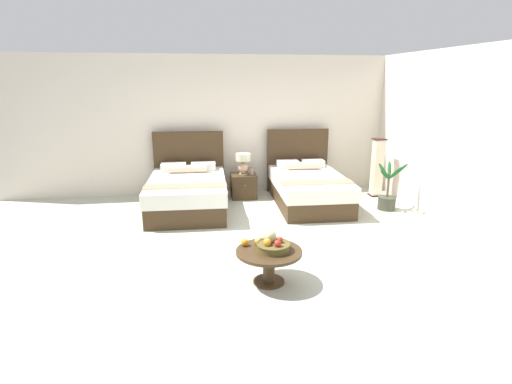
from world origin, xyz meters
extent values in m
cube|color=beige|center=(0.00, 0.00, -0.01)|extent=(9.75, 9.30, 0.02)
cube|color=silver|center=(0.00, 2.85, 1.39)|extent=(9.75, 0.12, 2.78)
cube|color=silver|center=(3.07, 0.40, 1.39)|extent=(0.12, 4.90, 2.78)
cube|color=#402D19|center=(-1.13, 1.60, 0.17)|extent=(1.38, 2.05, 0.34)
cube|color=white|center=(-1.13, 1.60, 0.46)|extent=(1.42, 2.09, 0.25)
cube|color=#402D19|center=(-1.09, 2.63, 0.65)|extent=(1.39, 0.11, 1.31)
cube|color=white|center=(-1.39, 2.35, 0.66)|extent=(0.48, 0.32, 0.14)
cube|color=white|center=(-0.81, 2.33, 0.66)|extent=(0.48, 0.32, 0.14)
cylinder|color=beige|center=(-1.11, 2.10, 0.66)|extent=(0.72, 0.18, 0.15)
cube|color=#A38061|center=(-1.14, 1.08, 0.59)|extent=(1.38, 0.38, 0.01)
cube|color=#402D19|center=(1.13, 1.60, 0.16)|extent=(1.27, 2.08, 0.32)
cube|color=white|center=(1.13, 1.60, 0.45)|extent=(1.31, 2.12, 0.25)
cube|color=#402D19|center=(1.16, 2.65, 0.66)|extent=(1.28, 0.10, 1.31)
cube|color=white|center=(0.89, 2.37, 0.64)|extent=(0.44, 0.31, 0.14)
cube|color=white|center=(1.42, 2.35, 0.64)|extent=(0.44, 0.31, 0.14)
cylinder|color=beige|center=(1.14, 2.12, 0.65)|extent=(0.66, 0.17, 0.15)
cube|color=#A38061|center=(1.11, 1.05, 0.58)|extent=(1.27, 0.37, 0.01)
cube|color=#402D19|center=(-0.03, 2.28, 0.24)|extent=(0.49, 0.46, 0.48)
sphere|color=tan|center=(-0.03, 2.04, 0.31)|extent=(0.02, 0.02, 0.02)
cylinder|color=#D4A98C|center=(-0.03, 2.30, 0.49)|extent=(0.17, 0.17, 0.02)
ellipsoid|color=#D4A98C|center=(-0.03, 2.30, 0.60)|extent=(0.21, 0.21, 0.21)
cylinder|color=#99844C|center=(-0.03, 2.30, 0.73)|extent=(0.02, 0.02, 0.04)
cylinder|color=beige|center=(-0.03, 2.30, 0.82)|extent=(0.30, 0.30, 0.14)
cylinder|color=gray|center=(0.12, 2.24, 0.54)|extent=(0.11, 0.11, 0.13)
torus|color=gray|center=(0.12, 2.24, 0.62)|extent=(0.10, 0.10, 0.01)
cylinder|color=#402D19|center=(-0.17, -1.29, 0.01)|extent=(0.37, 0.37, 0.02)
cylinder|color=#402D19|center=(-0.17, -1.29, 0.19)|extent=(0.14, 0.14, 0.37)
cylinder|color=#402D19|center=(-0.17, -1.29, 0.39)|extent=(0.76, 0.76, 0.04)
cylinder|color=brown|center=(-0.12, -1.30, 0.45)|extent=(0.37, 0.37, 0.08)
torus|color=brown|center=(-0.12, -1.30, 0.49)|extent=(0.39, 0.39, 0.02)
sphere|color=orange|center=(-0.20, -1.33, 0.52)|extent=(0.09, 0.09, 0.09)
sphere|color=red|center=(-0.09, -1.38, 0.52)|extent=(0.08, 0.08, 0.08)
sphere|color=#BC3823|center=(-0.04, -1.27, 0.52)|extent=(0.08, 0.08, 0.08)
sphere|color=#BFC187|center=(-0.15, -1.22, 0.55)|extent=(0.16, 0.16, 0.16)
sphere|color=gold|center=(-0.28, -1.10, 0.44)|extent=(0.08, 0.08, 0.08)
sphere|color=orange|center=(-0.43, -1.12, 0.45)|extent=(0.09, 0.09, 0.09)
cube|color=#3A1E20|center=(2.65, 2.00, 0.01)|extent=(0.23, 0.23, 0.03)
cube|color=#F2E2BF|center=(2.65, 2.00, 0.59)|extent=(0.19, 0.19, 1.12)
cube|color=#3A1E20|center=(2.65, 2.00, 1.16)|extent=(0.23, 0.23, 0.02)
cylinder|color=#3E4132|center=(2.46, 1.11, 0.12)|extent=(0.32, 0.32, 0.24)
cylinder|color=brown|center=(2.46, 1.11, 0.41)|extent=(0.04, 0.04, 0.34)
ellipsoid|color=#1E5425|center=(2.62, 1.10, 0.71)|extent=(0.36, 0.09, 0.31)
ellipsoid|color=#1E5425|center=(2.51, 1.21, 0.72)|extent=(0.15, 0.25, 0.32)
ellipsoid|color=#1E5425|center=(2.39, 1.18, 0.71)|extent=(0.21, 0.20, 0.31)
ellipsoid|color=#1E5425|center=(2.34, 1.05, 0.68)|extent=(0.28, 0.18, 0.26)
ellipsoid|color=#1E5425|center=(2.51, 0.99, 0.71)|extent=(0.15, 0.29, 0.31)
camera|label=1|loc=(-0.97, -5.50, 2.29)|focal=28.39mm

